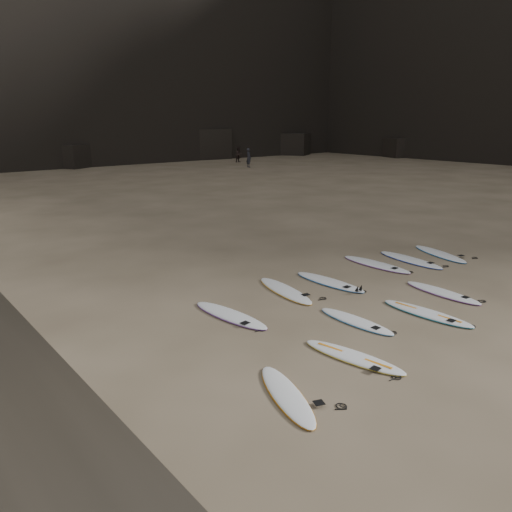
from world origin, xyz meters
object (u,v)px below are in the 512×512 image
(surfboard_9, at_px, (410,260))
(person_a, at_px, (249,158))
(surfboard_0, at_px, (287,395))
(surfboard_8, at_px, (376,264))
(surfboard_3, at_px, (427,313))
(person_b, at_px, (239,154))
(surfboard_1, at_px, (353,357))
(surfboard_10, at_px, (440,254))
(surfboard_2, at_px, (356,321))
(surfboard_4, at_px, (442,292))
(surfboard_7, at_px, (329,282))
(surfboard_6, at_px, (285,290))
(surfboard_5, at_px, (230,315))

(surfboard_9, bearing_deg, person_a, 67.11)
(surfboard_0, distance_m, surfboard_8, 9.21)
(person_a, bearing_deg, surfboard_3, 158.65)
(person_a, distance_m, person_b, 6.02)
(surfboard_1, distance_m, surfboard_10, 9.62)
(surfboard_2, bearing_deg, surfboard_9, 21.15)
(surfboard_1, relative_size, surfboard_4, 0.98)
(surfboard_2, distance_m, surfboard_7, 3.09)
(surfboard_3, xyz_separation_m, surfboard_9, (4.03, 3.24, 0.00))
(surfboard_10, relative_size, person_b, 1.51)
(surfboard_6, bearing_deg, surfboard_9, 6.48)
(surfboard_1, distance_m, surfboard_6, 4.40)
(surfboard_9, relative_size, person_b, 1.55)
(surfboard_3, relative_size, surfboard_6, 0.95)
(surfboard_6, bearing_deg, surfboard_10, 5.63)
(person_a, bearing_deg, surfboard_4, 160.40)
(surfboard_10, bearing_deg, surfboard_0, -143.47)
(surfboard_3, bearing_deg, surfboard_6, 111.91)
(surfboard_7, xyz_separation_m, surfboard_9, (4.10, -0.13, 0.00))
(surfboard_1, relative_size, person_a, 1.26)
(surfboard_2, distance_m, surfboard_10, 7.74)
(surfboard_3, relative_size, surfboard_10, 0.95)
(surfboard_6, distance_m, surfboard_9, 5.73)
(surfboard_10, bearing_deg, surfboard_2, -145.25)
(surfboard_4, distance_m, surfboard_9, 3.45)
(surfboard_9, bearing_deg, surfboard_3, -135.16)
(surfboard_1, bearing_deg, surfboard_0, 176.23)
(surfboard_8, xyz_separation_m, person_b, (21.28, 35.83, 0.84))
(surfboard_4, xyz_separation_m, surfboard_6, (-3.46, 3.03, 0.00))
(surfboard_0, distance_m, surfboard_9, 10.31)
(surfboard_6, bearing_deg, surfboard_4, -30.63)
(surfboard_6, bearing_deg, surfboard_0, -121.39)
(surfboard_0, xyz_separation_m, surfboard_2, (3.70, 1.46, -0.00))
(surfboard_4, bearing_deg, surfboard_9, 53.18)
(surfboard_3, distance_m, surfboard_8, 4.50)
(surfboard_0, xyz_separation_m, surfboard_4, (7.31, 1.24, 0.00))
(surfboard_4, relative_size, surfboard_9, 0.90)
(surfboard_6, relative_size, person_b, 1.50)
(surfboard_2, height_order, surfboard_7, surfboard_7)
(surfboard_4, relative_size, surfboard_5, 0.94)
(surfboard_5, relative_size, surfboard_6, 0.98)
(surfboard_1, height_order, surfboard_2, surfboard_1)
(surfboard_9, bearing_deg, surfboard_1, -147.90)
(surfboard_2, relative_size, surfboard_9, 0.82)
(surfboard_1, distance_m, surfboard_5, 3.61)
(surfboard_10, xyz_separation_m, person_a, (15.50, 31.15, 0.91))
(surfboard_2, distance_m, surfboard_8, 5.27)
(surfboard_5, xyz_separation_m, surfboard_6, (2.38, 0.51, 0.00))
(surfboard_0, distance_m, person_b, 49.76)
(surfboard_6, height_order, surfboard_9, surfboard_9)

